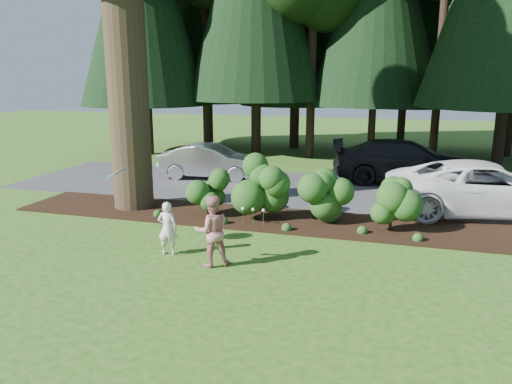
% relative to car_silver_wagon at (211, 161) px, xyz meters
% --- Properties ---
extents(ground, '(80.00, 80.00, 0.00)m').
position_rel_car_silver_wagon_xyz_m(ground, '(3.89, -8.34, -0.72)').
color(ground, '#1F5016').
rests_on(ground, ground).
extents(mulch_bed, '(16.00, 2.50, 0.05)m').
position_rel_car_silver_wagon_xyz_m(mulch_bed, '(3.89, -5.09, -0.70)').
color(mulch_bed, black).
rests_on(mulch_bed, ground).
extents(driveway, '(22.00, 6.00, 0.03)m').
position_rel_car_silver_wagon_xyz_m(driveway, '(3.89, -0.84, -0.71)').
color(driveway, '#38383A').
rests_on(driveway, ground).
extents(shrub_row, '(6.53, 1.60, 1.61)m').
position_rel_car_silver_wagon_xyz_m(shrub_row, '(4.66, -5.20, 0.09)').
color(shrub_row, '#204A16').
rests_on(shrub_row, ground).
extents(lily_cluster, '(0.69, 0.09, 0.57)m').
position_rel_car_silver_wagon_xyz_m(lily_cluster, '(3.59, -5.94, -0.23)').
color(lily_cluster, '#204A16').
rests_on(lily_cluster, ground).
extents(car_silver_wagon, '(4.33, 1.87, 1.39)m').
position_rel_car_silver_wagon_xyz_m(car_silver_wagon, '(0.00, 0.00, 0.00)').
color(car_silver_wagon, '#A8A8AC').
rests_on(car_silver_wagon, driveway).
extents(car_white_suv, '(6.24, 3.79, 1.62)m').
position_rel_car_silver_wagon_xyz_m(car_white_suv, '(9.99, -2.74, 0.12)').
color(car_white_suv, white).
rests_on(car_white_suv, driveway).
extents(car_dark_suv, '(5.94, 2.99, 1.66)m').
position_rel_car_silver_wagon_xyz_m(car_dark_suv, '(7.65, 1.46, 0.13)').
color(car_dark_suv, black).
rests_on(car_dark_suv, driveway).
extents(child, '(0.51, 0.37, 1.29)m').
position_rel_car_silver_wagon_xyz_m(child, '(2.27, -8.56, -0.08)').
color(child, silver).
rests_on(child, ground).
extents(adult, '(0.98, 0.92, 1.61)m').
position_rel_car_silver_wagon_xyz_m(adult, '(3.54, -8.93, 0.08)').
color(adult, '#A9161B').
rests_on(adult, ground).
extents(frisbee, '(0.50, 0.51, 0.33)m').
position_rel_car_silver_wagon_xyz_m(frisbee, '(0.99, -8.62, 1.18)').
color(frisbee, teal).
rests_on(frisbee, ground).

